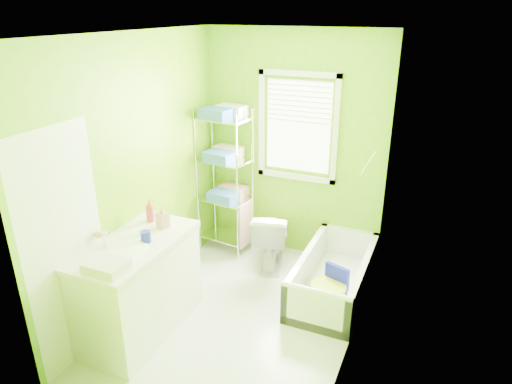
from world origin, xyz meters
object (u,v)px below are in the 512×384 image
at_px(bathtub, 333,281).
at_px(wire_shelf_unit, 226,165).
at_px(toilet, 271,238).
at_px(vanity, 138,285).

bearing_deg(bathtub, wire_shelf_unit, 162.56).
distance_m(toilet, wire_shelf_unit, 0.98).
bearing_deg(wire_shelf_unit, bathtub, -17.44).
xyz_separation_m(bathtub, toilet, (-0.81, 0.29, 0.20)).
xyz_separation_m(toilet, vanity, (-0.67, -1.55, 0.14)).
bearing_deg(vanity, wire_shelf_unit, 88.81).
distance_m(toilet, vanity, 1.69).
bearing_deg(wire_shelf_unit, vanity, -91.19).
bearing_deg(bathtub, toilet, 160.26).
distance_m(bathtub, wire_shelf_unit, 1.77).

